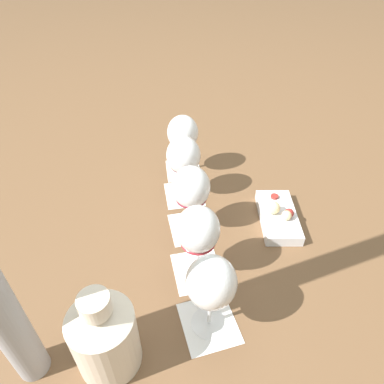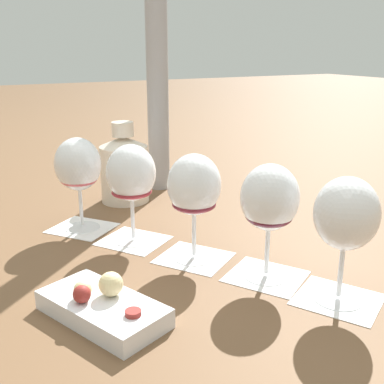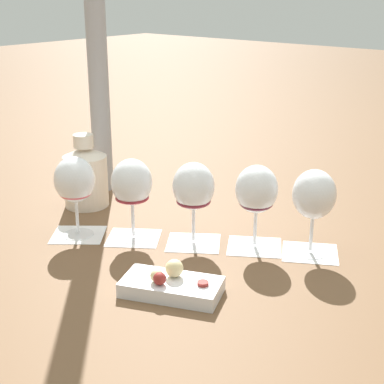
% 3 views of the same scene
% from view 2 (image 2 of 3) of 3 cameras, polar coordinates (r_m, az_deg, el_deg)
% --- Properties ---
extents(ground_plane, '(8.00, 8.00, 0.00)m').
position_cam_2_polar(ground_plane, '(0.83, 0.24, -7.85)').
color(ground_plane, brown).
extents(tasting_card_0, '(0.15, 0.15, 0.00)m').
position_cam_2_polar(tasting_card_0, '(0.98, -12.86, -4.15)').
color(tasting_card_0, white).
rests_on(tasting_card_0, ground_plane).
extents(tasting_card_1, '(0.15, 0.15, 0.00)m').
position_cam_2_polar(tasting_card_1, '(0.90, -6.94, -5.71)').
color(tasting_card_1, white).
rests_on(tasting_card_1, ground_plane).
extents(tasting_card_2, '(0.15, 0.15, 0.00)m').
position_cam_2_polar(tasting_card_2, '(0.82, 0.10, -7.95)').
color(tasting_card_2, white).
rests_on(tasting_card_2, ground_plane).
extents(tasting_card_3, '(0.15, 0.15, 0.00)m').
position_cam_2_polar(tasting_card_3, '(0.78, 8.75, -9.81)').
color(tasting_card_3, white).
rests_on(tasting_card_3, ground_plane).
extents(tasting_card_4, '(0.15, 0.15, 0.00)m').
position_cam_2_polar(tasting_card_4, '(0.73, 16.91, -12.06)').
color(tasting_card_4, white).
rests_on(tasting_card_4, ground_plane).
extents(wine_glass_0, '(0.09, 0.09, 0.18)m').
position_cam_2_polar(wine_glass_0, '(0.94, -13.34, 2.75)').
color(wine_glass_0, white).
rests_on(wine_glass_0, tasting_card_0).
extents(wine_glass_1, '(0.09, 0.09, 0.18)m').
position_cam_2_polar(wine_glass_1, '(0.86, -7.23, 1.81)').
color(wine_glass_1, white).
rests_on(wine_glass_1, tasting_card_1).
extents(wine_glass_2, '(0.09, 0.09, 0.18)m').
position_cam_2_polar(wine_glass_2, '(0.78, 0.11, 0.23)').
color(wine_glass_2, white).
rests_on(wine_glass_2, tasting_card_2).
extents(wine_glass_3, '(0.09, 0.09, 0.18)m').
position_cam_2_polar(wine_glass_3, '(0.73, 9.17, -1.24)').
color(wine_glass_3, white).
rests_on(wine_glass_3, tasting_card_3).
extents(wine_glass_4, '(0.09, 0.09, 0.18)m').
position_cam_2_polar(wine_glass_4, '(0.68, 17.78, -3.09)').
color(wine_glass_4, white).
rests_on(wine_glass_4, tasting_card_4).
extents(ceramic_vase, '(0.11, 0.11, 0.18)m').
position_cam_2_polar(ceramic_vase, '(1.11, -8.04, 2.90)').
color(ceramic_vase, beige).
rests_on(ceramic_vase, ground_plane).
extents(snack_dish, '(0.20, 0.15, 0.06)m').
position_cam_2_polar(snack_dish, '(0.67, -10.58, -13.15)').
color(snack_dish, silver).
rests_on(snack_dish, ground_plane).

